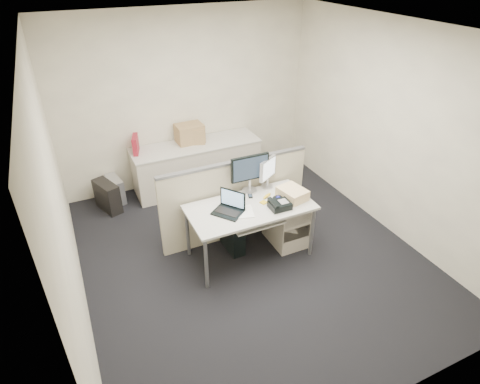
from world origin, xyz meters
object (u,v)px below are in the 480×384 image
desk (250,211)px  monitor_main (250,174)px  laptop (228,204)px  desk_phone (280,205)px

desk → monitor_main: 0.47m
monitor_main → laptop: size_ratio=1.51×
monitor_main → desk_phone: size_ratio=2.05×
desk_phone → laptop: bearing=166.5°
desk → laptop: size_ratio=4.56×
laptop → desk_phone: 0.63m
monitor_main → desk: bearing=-114.2°
laptop → desk_phone: bearing=37.7°
desk → desk_phone: bearing=-31.0°
desk → monitor_main: monitor_main is taller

